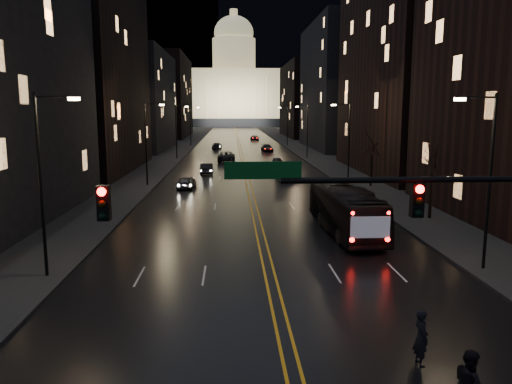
{
  "coord_description": "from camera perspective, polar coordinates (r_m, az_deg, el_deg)",
  "views": [
    {
      "loc": [
        -1.9,
        -14.01,
        8.2
      ],
      "look_at": [
        -0.56,
        12.73,
        3.77
      ],
      "focal_mm": 35.0,
      "sensor_mm": 36.0,
      "label": 1
    }
  ],
  "objects": [
    {
      "name": "ground",
      "position": [
        16.35,
        4.48,
        -20.75
      ],
      "size": [
        900.0,
        900.0,
        0.0
      ],
      "primitive_type": "plane",
      "color": "black",
      "rests_on": "ground"
    },
    {
      "name": "road",
      "position": [
        144.26,
        -2.13,
        6.12
      ],
      "size": [
        20.0,
        320.0,
        0.02
      ],
      "primitive_type": "cube",
      "color": "black",
      "rests_on": "ground"
    },
    {
      "name": "sidewalk_left",
      "position": [
        144.75,
        -7.71,
        6.08
      ],
      "size": [
        8.0,
        320.0,
        0.16
      ],
      "primitive_type": "cube",
      "color": "black",
      "rests_on": "ground"
    },
    {
      "name": "sidewalk_right",
      "position": [
        145.12,
        3.44,
        6.16
      ],
      "size": [
        8.0,
        320.0,
        0.16
      ],
      "primitive_type": "cube",
      "color": "black",
      "rests_on": "ground"
    },
    {
      "name": "center_line",
      "position": [
        144.26,
        -2.13,
        6.13
      ],
      "size": [
        0.62,
        320.0,
        0.01
      ],
      "primitive_type": "cube",
      "color": "orange",
      "rests_on": "road"
    },
    {
      "name": "building_left_mid",
      "position": [
        70.88,
        -19.05,
        13.58
      ],
      "size": [
        12.0,
        30.0,
        28.0
      ],
      "primitive_type": "cube",
      "color": "black",
      "rests_on": "ground"
    },
    {
      "name": "building_left_far",
      "position": [
        107.74,
        -13.29,
        10.09
      ],
      "size": [
        12.0,
        34.0,
        20.0
      ],
      "primitive_type": "cube",
      "color": "black",
      "rests_on": "ground"
    },
    {
      "name": "building_left_dist",
      "position": [
        155.24,
        -10.11,
        10.64
      ],
      "size": [
        12.0,
        40.0,
        24.0
      ],
      "primitive_type": "cube",
      "color": "black",
      "rests_on": "ground"
    },
    {
      "name": "building_right_tall",
      "position": [
        68.84,
        17.48,
        18.0
      ],
      "size": [
        12.0,
        30.0,
        38.0
      ],
      "primitive_type": "cube",
      "color": "black",
      "rests_on": "ground"
    },
    {
      "name": "building_right_mid",
      "position": [
        108.57,
        9.51,
        11.79
      ],
      "size": [
        12.0,
        34.0,
        26.0
      ],
      "primitive_type": "cube",
      "color": "black",
      "rests_on": "ground"
    },
    {
      "name": "building_right_dist",
      "position": [
        155.73,
        5.68,
        10.37
      ],
      "size": [
        12.0,
        40.0,
        22.0
      ],
      "primitive_type": "cube",
      "color": "black",
      "rests_on": "ground"
    },
    {
      "name": "mountain_ridge",
      "position": [
        400.29,
        3.32,
        17.53
      ],
      "size": [
        520.0,
        60.0,
        130.0
      ],
      "primitive_type": "cube",
      "color": "black",
      "rests_on": "ground"
    },
    {
      "name": "capitol",
      "position": [
        264.17,
        -2.51,
        11.32
      ],
      "size": [
        90.0,
        50.0,
        58.5
      ],
      "color": "black",
      "rests_on": "ground"
    },
    {
      "name": "traffic_signal",
      "position": [
        16.33,
        25.77,
        -2.49
      ],
      "size": [
        17.29,
        0.45,
        7.0
      ],
      "color": "black",
      "rests_on": "ground"
    },
    {
      "name": "streetlamp_right_near",
      "position": [
        27.35,
        24.87,
        1.97
      ],
      "size": [
        2.13,
        0.25,
        9.0
      ],
      "color": "black",
      "rests_on": "ground"
    },
    {
      "name": "streetlamp_left_near",
      "position": [
        25.8,
        -23.07,
        1.7
      ],
      "size": [
        2.13,
        0.25,
        9.0
      ],
      "color": "black",
      "rests_on": "ground"
    },
    {
      "name": "streetlamp_right_mid",
      "position": [
        55.58,
        10.41,
        6.02
      ],
      "size": [
        2.13,
        0.25,
        9.0
      ],
      "color": "black",
      "rests_on": "ground"
    },
    {
      "name": "streetlamp_left_mid",
      "position": [
        54.83,
        -12.29,
        5.91
      ],
      "size": [
        2.13,
        0.25,
        9.0
      ],
      "color": "black",
      "rests_on": "ground"
    },
    {
      "name": "streetlamp_right_far",
      "position": [
        85.03,
        5.77,
        7.24
      ],
      "size": [
        2.13,
        0.25,
        9.0
      ],
      "color": "black",
      "rests_on": "ground"
    },
    {
      "name": "streetlamp_left_far",
      "position": [
        84.54,
        -8.99,
        7.16
      ],
      "size": [
        2.13,
        0.25,
        9.0
      ],
      "color": "black",
      "rests_on": "ground"
    },
    {
      "name": "streetlamp_right_dist",
      "position": [
        114.76,
        3.52,
        7.81
      ],
      "size": [
        2.13,
        0.25,
        9.0
      ],
      "color": "black",
      "rests_on": "ground"
    },
    {
      "name": "streetlamp_left_dist",
      "position": [
        114.4,
        -7.41,
        7.75
      ],
      "size": [
        2.13,
        0.25,
        9.0
      ],
      "color": "black",
      "rests_on": "ground"
    },
    {
      "name": "tree_right_mid",
      "position": [
        39.15,
        19.55,
        3.46
      ],
      "size": [
        2.4,
        2.4,
        6.65
      ],
      "color": "black",
      "rests_on": "ground"
    },
    {
      "name": "tree_right_far",
      "position": [
        54.23,
        13.14,
        5.26
      ],
      "size": [
        2.4,
        2.4,
        6.65
      ],
      "color": "black",
      "rests_on": "ground"
    },
    {
      "name": "bus",
      "position": [
        33.97,
        10.19,
        -2.04
      ],
      "size": [
        3.12,
        11.29,
        3.12
      ],
      "primitive_type": "imported",
      "rotation": [
        0.0,
        0.0,
        0.04
      ],
      "color": "black",
      "rests_on": "ground"
    },
    {
      "name": "oncoming_car_a",
      "position": [
        52.67,
        -7.96,
        1.11
      ],
      "size": [
        1.95,
        4.22,
        1.4
      ],
      "primitive_type": "imported",
      "rotation": [
        0.0,
        0.0,
        3.07
      ],
      "color": "black",
      "rests_on": "ground"
    },
    {
      "name": "oncoming_car_b",
      "position": [
        64.34,
        -5.66,
        2.67
      ],
      "size": [
        1.6,
        4.44,
        1.46
      ],
      "primitive_type": "imported",
      "rotation": [
        0.0,
        0.0,
        3.15
      ],
      "color": "black",
      "rests_on": "ground"
    },
    {
      "name": "oncoming_car_c",
      "position": [
        80.11,
        -3.4,
        4.08
      ],
      "size": [
        2.74,
        5.93,
        1.65
      ],
      "primitive_type": "imported",
      "rotation": [
        0.0,
        0.0,
        3.14
      ],
      "color": "black",
      "rests_on": "ground"
    },
    {
      "name": "oncoming_car_d",
      "position": [
        105.31,
        -4.5,
        5.26
      ],
      "size": [
        2.11,
        4.8,
        1.37
      ],
      "primitive_type": "imported",
      "rotation": [
        0.0,
        0.0,
        3.1
      ],
      "color": "black",
      "rests_on": "ground"
    },
    {
      "name": "receding_car_a",
      "position": [
        58.48,
        3.26,
        2.11
      ],
      "size": [
        1.86,
        4.97,
        1.62
      ],
      "primitive_type": "imported",
      "rotation": [
        0.0,
        0.0,
        0.03
      ],
      "color": "black",
      "rests_on": "ground"
    },
    {
      "name": "receding_car_b",
      "position": [
        73.44,
        2.46,
        3.49
      ],
      "size": [
        1.84,
        4.04,
        1.34
      ],
      "primitive_type": "imported",
      "rotation": [
        0.0,
        0.0,
        -0.06
      ],
      "color": "black",
      "rests_on": "ground"
    },
    {
      "name": "receding_car_c",
      "position": [
        98.74,
        1.27,
        5.03
      ],
      "size": [
        2.36,
        5.03,
        1.42
      ],
      "primitive_type": "imported",
      "rotation": [
        0.0,
        0.0,
        0.08
      ],
      "color": "black",
      "rests_on": "ground"
    },
    {
      "name": "receding_car_d",
      "position": [
        135.71,
        -0.16,
        6.21
      ],
      "size": [
        2.54,
        5.05,
        1.37
      ],
      "primitive_type": "imported",
      "rotation": [
        0.0,
        0.0,
        -0.05
      ],
      "color": "black",
      "rests_on": "ground"
    },
    {
      "name": "pedestrian_a",
      "position": [
        17.56,
        18.34,
        -15.51
      ],
      "size": [
        0.52,
        0.73,
        1.89
      ],
      "primitive_type": "imported",
      "rotation": [
        0.0,
        0.0,
        1.67
      ],
      "color": "black",
      "rests_on": "ground"
    },
    {
      "name": "pedestrian_b",
      "position": [
        15.39,
        23.21,
        -19.48
      ],
      "size": [
        0.51,
        0.94,
        1.92
      ],
      "primitive_type": "imported",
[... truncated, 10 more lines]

